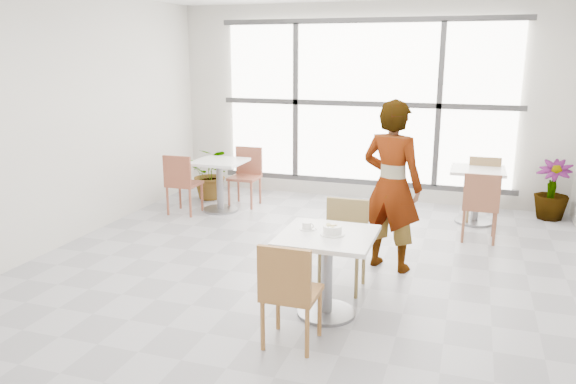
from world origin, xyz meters
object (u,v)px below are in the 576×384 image
(coffee_cup, at_px, (307,226))
(plant_right, at_px, (552,190))
(person, at_px, (392,186))
(bg_table_right, at_px, (477,188))
(chair_far, at_px, (345,238))
(main_table, at_px, (327,259))
(bg_table_left, at_px, (220,178))
(bg_chair_left_near, at_px, (181,180))
(oatmeal_bowl, at_px, (332,230))
(bg_chair_right_far, at_px, (484,185))
(plant_left, at_px, (212,173))
(bg_chair_left_far, at_px, (246,172))
(chair_near, at_px, (289,289))
(bg_chair_right_near, at_px, (481,202))

(coffee_cup, xyz_separation_m, plant_right, (2.43, 3.76, -0.36))
(person, relative_size, bg_table_right, 2.42)
(chair_far, bearing_deg, main_table, -90.41)
(bg_table_left, bearing_deg, bg_chair_left_near, -140.66)
(chair_far, relative_size, oatmeal_bowl, 4.14)
(coffee_cup, height_order, person, person)
(bg_table_left, relative_size, bg_table_right, 1.00)
(bg_chair_right_far, height_order, plant_left, bg_chair_right_far)
(chair_far, xyz_separation_m, oatmeal_bowl, (0.04, -0.68, 0.29))
(plant_left, bearing_deg, bg_table_left, -54.86)
(bg_table_right, height_order, bg_chair_left_near, bg_chair_left_near)
(plant_right, bearing_deg, chair_far, -125.11)
(bg_table_left, bearing_deg, plant_right, 13.15)
(main_table, distance_m, bg_chair_right_far, 3.69)
(main_table, bearing_deg, plant_left, 129.16)
(bg_chair_right_far, bearing_deg, bg_chair_left_far, -176.21)
(bg_table_right, xyz_separation_m, bg_chair_right_far, (0.09, 0.13, 0.01))
(bg_chair_right_far, relative_size, plant_left, 1.06)
(plant_right, bearing_deg, bg_chair_left_far, -172.00)
(bg_chair_left_far, bearing_deg, bg_chair_left_near, -129.32)
(person, bearing_deg, bg_chair_left_far, -20.85)
(plant_right, bearing_deg, main_table, -120.17)
(bg_chair_left_near, bearing_deg, main_table, 138.79)
(main_table, height_order, chair_far, chair_far)
(oatmeal_bowl, height_order, bg_chair_left_near, bg_chair_left_near)
(coffee_cup, bearing_deg, chair_near, -84.73)
(person, relative_size, bg_chair_left_far, 2.08)
(main_table, xyz_separation_m, bg_chair_left_near, (-2.75, 2.41, -0.02))
(chair_near, bearing_deg, chair_far, -96.07)
(chair_far, height_order, coffee_cup, chair_far)
(person, distance_m, bg_chair_right_far, 2.39)
(main_table, relative_size, bg_chair_left_far, 0.92)
(chair_far, bearing_deg, person, 60.51)
(person, height_order, bg_chair_right_far, person)
(bg_chair_right_near, relative_size, bg_chair_right_far, 1.00)
(coffee_cup, relative_size, bg_chair_right_far, 0.18)
(bg_table_left, relative_size, bg_chair_left_far, 0.86)
(oatmeal_bowl, xyz_separation_m, bg_chair_right_near, (1.23, 2.50, -0.29))
(oatmeal_bowl, bearing_deg, plant_left, 129.55)
(person, height_order, plant_right, person)
(bg_table_left, xyz_separation_m, bg_table_right, (3.55, 0.55, 0.00))
(plant_right, bearing_deg, coffee_cup, -122.80)
(main_table, relative_size, bg_chair_left_near, 0.92)
(chair_near, xyz_separation_m, bg_chair_left_far, (-1.95, 3.88, 0.00))
(main_table, distance_m, oatmeal_bowl, 0.27)
(main_table, bearing_deg, coffee_cup, 163.17)
(bg_table_right, height_order, plant_left, plant_left)
(person, distance_m, bg_table_left, 3.08)
(plant_left, relative_size, plant_right, 0.99)
(chair_near, xyz_separation_m, person, (0.49, 1.95, 0.41))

